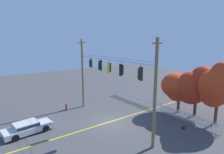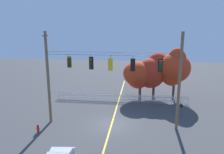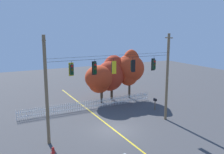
% 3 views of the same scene
% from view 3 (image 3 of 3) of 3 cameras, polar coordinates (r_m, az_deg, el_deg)
% --- Properties ---
extents(ground, '(80.00, 80.00, 0.00)m').
position_cam_3_polar(ground, '(24.52, 0.48, -12.12)').
color(ground, '#424244').
extents(lane_centerline_stripe, '(0.16, 36.00, 0.01)m').
position_cam_3_polar(lane_centerline_stripe, '(24.52, 0.48, -12.11)').
color(lane_centerline_stripe, gold).
rests_on(lane_centerline_stripe, ground).
extents(signal_support_span, '(12.88, 1.10, 9.21)m').
position_cam_3_polar(signal_support_span, '(23.08, 0.50, -1.35)').
color(signal_support_span, brown).
rests_on(signal_support_span, ground).
extents(traffic_signal_eastbound_side, '(0.43, 0.38, 1.33)m').
position_cam_3_polar(traffic_signal_eastbound_side, '(21.24, -9.33, 1.74)').
color(traffic_signal_eastbound_side, black).
extents(traffic_signal_southbound_primary, '(0.43, 0.38, 1.42)m').
position_cam_3_polar(traffic_signal_southbound_primary, '(21.98, -4.02, 2.04)').
color(traffic_signal_southbound_primary, black).
extents(traffic_signal_westbound_side, '(0.43, 0.38, 1.45)m').
position_cam_3_polar(traffic_signal_westbound_side, '(22.76, 0.34, 2.28)').
color(traffic_signal_westbound_side, black).
extents(traffic_signal_northbound_secondary, '(0.43, 0.38, 1.44)m').
position_cam_3_polar(traffic_signal_northbound_secondary, '(23.79, 4.81, 2.63)').
color(traffic_signal_northbound_secondary, black).
extents(traffic_signal_northbound_primary, '(0.43, 0.38, 1.52)m').
position_cam_3_polar(traffic_signal_northbound_primary, '(25.22, 9.64, 2.86)').
color(traffic_signal_northbound_primary, black).
extents(white_picket_fence, '(17.00, 0.06, 1.13)m').
position_cam_3_polar(white_picket_fence, '(30.42, -5.13, -6.36)').
color(white_picket_fence, white).
rests_on(white_picket_fence, ground).
extents(autumn_maple_near_fence, '(3.67, 3.51, 5.06)m').
position_cam_3_polar(autumn_maple_near_fence, '(32.04, -2.99, -0.51)').
color(autumn_maple_near_fence, '#473828').
rests_on(autumn_maple_near_fence, ground).
extents(autumn_maple_mid, '(4.48, 3.89, 6.14)m').
position_cam_3_polar(autumn_maple_mid, '(33.49, -0.10, 0.80)').
color(autumn_maple_mid, '#473828').
rests_on(autumn_maple_mid, ground).
extents(autumn_oak_far_east, '(4.07, 3.82, 6.89)m').
position_cam_3_polar(autumn_oak_far_east, '(34.27, 4.16, 1.92)').
color(autumn_oak_far_east, '#473828').
rests_on(autumn_oak_far_east, ground).
extents(fire_hydrant, '(0.38, 0.22, 0.80)m').
position_cam_3_polar(fire_hydrant, '(20.20, -13.46, -16.54)').
color(fire_hydrant, red).
rests_on(fire_hydrant, ground).
extents(roadside_mailbox, '(0.25, 0.44, 1.43)m').
position_cam_3_polar(roadside_mailbox, '(30.27, 9.95, -5.38)').
color(roadside_mailbox, brown).
rests_on(roadside_mailbox, ground).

